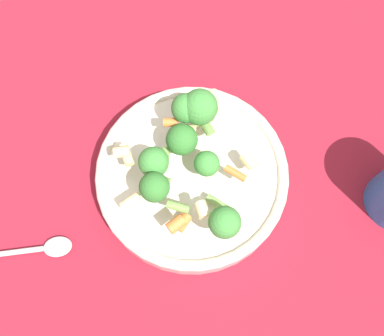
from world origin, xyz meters
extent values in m
plane|color=maroon|center=(0.00, 0.00, 0.00)|extent=(3.00, 3.00, 0.00)
cylinder|color=beige|center=(0.00, 0.00, 0.02)|extent=(0.24, 0.24, 0.04)
torus|color=beige|center=(0.00, 0.00, 0.04)|extent=(0.24, 0.24, 0.01)
cylinder|color=#8CB766|center=(0.01, -0.02, 0.05)|extent=(0.01, 0.01, 0.01)
sphere|color=#3D8438|center=(0.01, -0.02, 0.07)|extent=(0.03, 0.03, 0.03)
cylinder|color=#8CB766|center=(0.06, 0.03, 0.07)|extent=(0.01, 0.01, 0.01)
sphere|color=#3D8438|center=(0.06, 0.03, 0.09)|extent=(0.04, 0.04, 0.04)
cylinder|color=#8CB766|center=(0.06, 0.01, 0.07)|extent=(0.02, 0.02, 0.02)
sphere|color=#3D8438|center=(0.06, 0.01, 0.09)|extent=(0.04, 0.04, 0.04)
cylinder|color=#8CB766|center=(-0.06, -0.06, 0.06)|extent=(0.01, 0.01, 0.02)
sphere|color=#3D8438|center=(-0.06, -0.06, 0.09)|extent=(0.04, 0.04, 0.04)
cylinder|color=#8CB766|center=(-0.01, 0.05, 0.06)|extent=(0.01, 0.01, 0.01)
sphere|color=#3D8438|center=(-0.01, 0.05, 0.07)|extent=(0.03, 0.03, 0.03)
cylinder|color=#8CB766|center=(-0.01, 0.04, 0.06)|extent=(0.01, 0.01, 0.01)
sphere|color=#3D8438|center=(-0.01, 0.04, 0.08)|extent=(0.04, 0.04, 0.04)
cylinder|color=#8CB766|center=(0.02, 0.02, 0.05)|extent=(0.01, 0.01, 0.01)
sphere|color=#33722D|center=(0.02, 0.02, 0.08)|extent=(0.04, 0.04, 0.04)
cylinder|color=#8CB766|center=(-0.05, 0.03, 0.06)|extent=(0.01, 0.01, 0.02)
sphere|color=#33722D|center=(-0.05, 0.03, 0.09)|extent=(0.04, 0.04, 0.04)
cylinder|color=orange|center=(-0.07, -0.01, 0.05)|extent=(0.02, 0.02, 0.01)
cylinder|color=beige|center=(0.03, -0.06, 0.06)|extent=(0.02, 0.02, 0.01)
cylinder|color=#729E4C|center=(0.07, 0.02, 0.08)|extent=(0.03, 0.03, 0.01)
cylinder|color=orange|center=(0.01, -0.05, 0.07)|extent=(0.02, 0.03, 0.01)
cylinder|color=beige|center=(-0.05, -0.03, 0.08)|extent=(0.02, 0.02, 0.01)
cylinder|color=#729E4C|center=(-0.03, -0.04, 0.05)|extent=(0.02, 0.03, 0.01)
cylinder|color=#729E4C|center=(-0.05, 0.00, 0.06)|extent=(0.01, 0.03, 0.01)
cylinder|color=beige|center=(-0.01, 0.08, 0.07)|extent=(0.03, 0.03, 0.01)
cylinder|color=beige|center=(0.05, 0.02, 0.05)|extent=(0.02, 0.03, 0.01)
cylinder|color=orange|center=(0.07, 0.00, 0.07)|extent=(0.03, 0.02, 0.01)
cylinder|color=beige|center=(-0.06, 0.05, 0.06)|extent=(0.03, 0.03, 0.01)
cylinder|color=#729E4C|center=(0.06, 0.00, 0.06)|extent=(0.03, 0.03, 0.01)
cylinder|color=#729E4C|center=(-0.03, 0.03, 0.05)|extent=(0.01, 0.03, 0.01)
cylinder|color=beige|center=(0.09, 0.00, 0.07)|extent=(0.03, 0.02, 0.01)
cylinder|color=orange|center=(-0.08, -0.01, 0.07)|extent=(0.02, 0.02, 0.01)
cylinder|color=orange|center=(0.04, 0.04, 0.08)|extent=(0.02, 0.02, 0.01)
cylinder|color=beige|center=(-0.01, 0.08, 0.07)|extent=(0.02, 0.02, 0.01)
cylinder|color=#729E4C|center=(0.00, 0.03, 0.06)|extent=(0.03, 0.02, 0.01)
ellipsoid|color=silver|center=(-0.14, 0.13, 0.01)|extent=(0.04, 0.04, 0.01)
camera|label=1|loc=(-0.17, -0.06, 0.57)|focal=42.00mm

